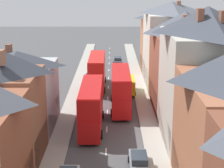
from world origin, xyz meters
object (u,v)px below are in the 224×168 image
Objects in this scene: double_decker_bus_lead at (93,106)px; double_decker_bus_mid_street at (99,71)px; double_decker_bus_far_approaching at (122,89)px; car_near_blue at (119,61)px; car_parked_left_a at (140,162)px; car_parked_left_b at (92,79)px; delivery_van at (130,85)px.

double_decker_bus_mid_street is at bearing 90.00° from double_decker_bus_lead.
double_decker_bus_far_approaching reaches higher than car_near_blue.
double_decker_bus_lead is at bearing 116.13° from car_parked_left_a.
double_decker_bus_far_approaching is 27.25m from car_near_blue.
car_near_blue is at bearing 91.69° from car_parked_left_a.
car_parked_left_b is 0.81× the size of delivery_van.
car_parked_left_b is at bearing 110.95° from double_decker_bus_far_approaching.
double_decker_bus_lead reaches higher than car_parked_left_b.
car_parked_left_a is 30.42m from car_parked_left_b.
double_decker_bus_mid_street is at bearing -63.56° from car_parked_left_b.
double_decker_bus_lead and double_decker_bus_mid_street have the same top height.
double_decker_bus_far_approaching is (3.60, -10.18, 0.00)m from double_decker_bus_mid_street.
delivery_van is at bearing -41.29° from car_parked_left_b.
double_decker_bus_lead is at bearing -117.21° from double_decker_bus_far_approaching.
car_near_blue is at bearing 93.75° from delivery_van.
double_decker_bus_mid_street reaches higher than car_parked_left_b.
double_decker_bus_lead is 1.00× the size of double_decker_bus_far_approaching.
car_parked_left_a is at bearing -63.87° from double_decker_bus_lead.
car_near_blue is 19.89m from delivery_van.
car_near_blue is 0.82× the size of delivery_van.
double_decker_bus_far_approaching is 2.52× the size of car_near_blue.
double_decker_bus_lead is 2.56× the size of car_parked_left_b.
double_decker_bus_lead reaches higher than delivery_van.
car_parked_left_b is (-4.90, -14.40, -0.02)m from car_near_blue.
double_decker_bus_mid_street is 2.08× the size of delivery_van.
double_decker_bus_mid_street is 3.51m from car_parked_left_b.
double_decker_bus_far_approaching reaches higher than delivery_van.
delivery_van is (-0.00, 24.34, 0.53)m from car_parked_left_a.
double_decker_bus_lead is 2.52× the size of car_near_blue.
car_parked_left_a is at bearing -90.00° from delivery_van.
car_parked_left_b is at bearing 138.71° from delivery_van.
double_decker_bus_far_approaching is at bearing 62.79° from double_decker_bus_lead.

